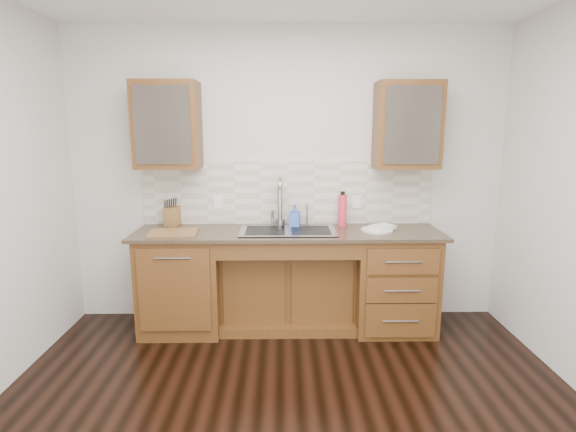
{
  "coord_description": "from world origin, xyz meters",
  "views": [
    {
      "loc": [
        -0.05,
        -2.43,
        1.81
      ],
      "look_at": [
        0.0,
        1.4,
        1.05
      ],
      "focal_mm": 28.0,
      "sensor_mm": 36.0,
      "label": 1
    }
  ],
  "objects_px": {
    "soap_bottle": "(295,216)",
    "water_bottle": "(342,210)",
    "knife_block": "(172,216)",
    "plate": "(377,230)",
    "cutting_board": "(173,233)"
  },
  "relations": [
    {
      "from": "knife_block",
      "to": "cutting_board",
      "type": "xyz_separation_m",
      "value": [
        0.08,
        -0.32,
        -0.08
      ]
    },
    {
      "from": "soap_bottle",
      "to": "water_bottle",
      "type": "bearing_deg",
      "value": 14.32
    },
    {
      "from": "knife_block",
      "to": "water_bottle",
      "type": "bearing_deg",
      "value": 15.04
    },
    {
      "from": "water_bottle",
      "to": "cutting_board",
      "type": "height_order",
      "value": "water_bottle"
    },
    {
      "from": "soap_bottle",
      "to": "cutting_board",
      "type": "distance_m",
      "value": 1.08
    },
    {
      "from": "water_bottle",
      "to": "knife_block",
      "type": "bearing_deg",
      "value": 178.57
    },
    {
      "from": "cutting_board",
      "to": "water_bottle",
      "type": "bearing_deg",
      "value": 10.79
    },
    {
      "from": "soap_bottle",
      "to": "plate",
      "type": "bearing_deg",
      "value": -4.02
    },
    {
      "from": "soap_bottle",
      "to": "cutting_board",
      "type": "bearing_deg",
      "value": -158.8
    },
    {
      "from": "water_bottle",
      "to": "knife_block",
      "type": "height_order",
      "value": "water_bottle"
    },
    {
      "from": "soap_bottle",
      "to": "water_bottle",
      "type": "relative_size",
      "value": 0.71
    },
    {
      "from": "plate",
      "to": "cutting_board",
      "type": "bearing_deg",
      "value": -177.42
    },
    {
      "from": "water_bottle",
      "to": "plate",
      "type": "xyz_separation_m",
      "value": [
        0.28,
        -0.2,
        -0.14
      ]
    },
    {
      "from": "plate",
      "to": "cutting_board",
      "type": "distance_m",
      "value": 1.78
    },
    {
      "from": "soap_bottle",
      "to": "plate",
      "type": "distance_m",
      "value": 0.75
    }
  ]
}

